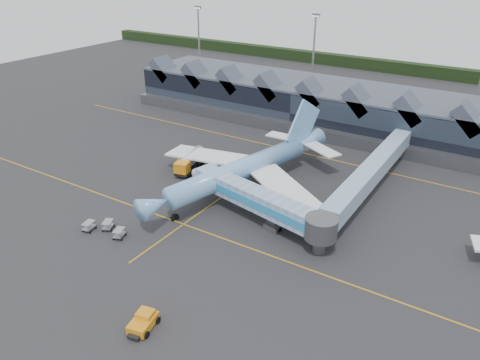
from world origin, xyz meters
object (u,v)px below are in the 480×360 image
Objects in this scene: jet_bridge at (268,205)px; fuel_truck at (191,160)px; main_airliner at (246,168)px; pushback_tug at (143,322)px.

jet_bridge is 25.43m from fuel_truck.
jet_bridge is 2.65× the size of fuel_truck.
pushback_tug is at bearing -63.01° from main_airliner.
main_airliner is 13.29m from jet_bridge.
jet_bridge is (9.71, -9.06, -0.26)m from main_airliner.
jet_bridge is at bearing -29.33° from main_airliner.
jet_bridge is 26.64m from pushback_tug.
fuel_truck is (-23.11, 10.44, -1.88)m from jet_bridge.
jet_bridge reaches higher than fuel_truck.
jet_bridge is at bearing 75.67° from pushback_tug.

